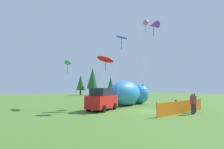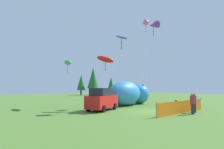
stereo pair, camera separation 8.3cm
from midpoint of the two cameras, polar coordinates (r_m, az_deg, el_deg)
ground_plane at (r=17.66m, az=11.98°, el=-11.60°), size 120.00×120.00×0.00m
parked_car at (r=17.69m, az=-3.13°, el=-8.15°), size 4.37×3.23×2.23m
folding_chair at (r=21.05m, az=19.92°, el=-8.86°), size 0.71×0.71×0.89m
inflatable_cat at (r=23.30m, az=5.75°, el=-6.37°), size 7.86×4.16×3.12m
safety_fence at (r=17.13m, az=22.08°, el=-9.76°), size 8.04×0.28×1.20m
spectator_in_yellow_shirt at (r=16.61m, az=24.92°, el=-8.31°), size 0.40×0.40×1.82m
spectator_in_white_shirt at (r=17.94m, az=25.43°, el=-8.09°), size 0.38×0.38×1.75m
kite_blue_box at (r=18.75m, az=3.21°, el=11.63°), size 1.23×1.15×7.86m
kite_green_fish at (r=21.21m, az=-14.17°, el=3.80°), size 3.08×2.71×5.80m
kite_red_lizard at (r=19.00m, az=-2.05°, el=4.95°), size 2.58×1.93×5.95m
kite_purple_delta at (r=22.38m, az=13.42°, el=15.38°), size 1.19×2.06×10.36m
kite_pink_octopus at (r=24.83m, az=11.06°, el=16.21°), size 2.55×0.93×11.44m
horizon_tree_east at (r=57.51m, az=-6.15°, el=-1.21°), size 3.74×3.74×8.93m
horizon_tree_west at (r=57.97m, az=-10.01°, el=-2.60°), size 2.77×2.77×6.62m
horizon_tree_mid at (r=50.57m, az=-0.24°, el=-3.21°), size 2.29×2.29×5.45m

